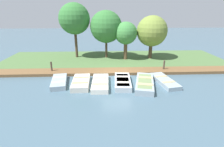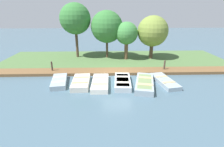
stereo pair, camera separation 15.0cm
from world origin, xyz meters
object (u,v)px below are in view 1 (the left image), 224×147
park_tree_left (106,27)px  rowboat_2 (100,83)px  rowboat_0 (59,82)px  mooring_post_near (52,67)px  rowboat_1 (81,82)px  park_tree_far_left (74,19)px  park_tree_center (126,34)px  mooring_post_far (164,66)px  rowboat_4 (145,83)px  park_tree_right (152,31)px  rowboat_5 (164,81)px  rowboat_3 (123,82)px

park_tree_left → rowboat_2: bearing=-4.4°
rowboat_0 → mooring_post_near: (-2.37, -1.18, 0.36)m
rowboat_1 → park_tree_far_left: size_ratio=0.46×
mooring_post_near → park_tree_center: 8.29m
rowboat_1 → mooring_post_far: size_ratio=2.53×
rowboat_4 → mooring_post_far: (-3.03, 2.40, 0.33)m
park_tree_right → park_tree_center: bearing=-84.0°
rowboat_5 → park_tree_right: park_tree_right is taller
park_tree_center → rowboat_5: bearing=19.7°
park_tree_right → park_tree_far_left: bearing=-95.8°
mooring_post_near → park_tree_far_left: park_tree_far_left is taller
rowboat_2 → park_tree_right: bearing=143.0°
rowboat_0 → rowboat_2: rowboat_0 is taller
rowboat_2 → park_tree_far_left: bearing=-158.8°
rowboat_0 → rowboat_1: size_ratio=1.00×
rowboat_4 → park_tree_far_left: park_tree_far_left is taller
rowboat_2 → park_tree_center: bearing=159.5°
rowboat_0 → mooring_post_near: size_ratio=2.53×
rowboat_5 → park_tree_far_left: 11.58m
rowboat_0 → rowboat_4: size_ratio=0.76×
rowboat_4 → mooring_post_far: 3.88m
mooring_post_near → park_tree_center: park_tree_center is taller
rowboat_4 → park_tree_center: size_ratio=0.88×
rowboat_2 → park_tree_right: park_tree_right is taller
rowboat_0 → park_tree_far_left: 8.47m
rowboat_4 → rowboat_5: bearing=120.1°
rowboat_3 → rowboat_4: rowboat_4 is taller
rowboat_1 → rowboat_4: (0.40, 4.72, 0.01)m
rowboat_1 → park_tree_center: park_tree_center is taller
rowboat_2 → park_tree_center: size_ratio=0.74×
rowboat_4 → mooring_post_far: mooring_post_far is taller
mooring_post_near → park_tree_left: (-4.67, 4.87, 2.99)m
rowboat_5 → rowboat_1: bearing=-99.2°
rowboat_4 → rowboat_3: bearing=-91.3°
rowboat_5 → park_tree_far_left: park_tree_far_left is taller
rowboat_5 → rowboat_3: bearing=-98.5°
rowboat_3 → park_tree_left: bearing=-167.6°
park_tree_center → mooring_post_near: bearing=-60.9°
rowboat_3 → rowboat_2: bearing=-81.2°
rowboat_3 → rowboat_1: bearing=-86.0°
rowboat_5 → mooring_post_far: mooring_post_far is taller
rowboat_4 → park_tree_left: (-7.70, -2.70, 3.33)m
rowboat_4 → rowboat_1: bearing=-81.7°
park_tree_right → rowboat_3: bearing=-29.2°
rowboat_2 → mooring_post_far: (-2.77, 5.67, 0.37)m
rowboat_2 → rowboat_3: (-0.15, 1.68, 0.01)m
mooring_post_far → park_tree_left: size_ratio=0.21×
rowboat_4 → park_tree_center: 7.43m
mooring_post_near → mooring_post_far: (0.00, 9.97, 0.00)m
rowboat_0 → park_tree_left: park_tree_left is taller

